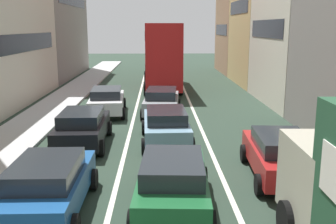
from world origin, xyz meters
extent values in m
cube|color=#B1B1B1|center=(-6.70, 20.00, 0.07)|extent=(2.60, 64.00, 0.14)
cube|color=silver|center=(-1.70, 20.00, 0.01)|extent=(0.16, 60.00, 0.01)
cube|color=silver|center=(1.70, 20.00, 0.01)|extent=(0.16, 60.00, 0.01)
cube|color=black|center=(-8.48, 22.00, 3.87)|extent=(0.02, 11.73, 1.10)
cube|color=gray|center=(-12.00, 36.67, 6.66)|extent=(7.00, 14.57, 13.32)
cube|color=black|center=(-8.48, 36.67, 7.32)|extent=(0.02, 11.73, 1.10)
cube|color=#9E7556|center=(9.90, 39.60, 4.09)|extent=(7.00, 8.70, 8.19)
cube|color=black|center=(6.38, 39.60, 4.50)|extent=(0.02, 7.04, 1.10)
cube|color=tan|center=(9.90, 30.80, 5.84)|extent=(7.00, 8.70, 11.69)
cube|color=black|center=(6.38, 30.80, 6.43)|extent=(0.02, 7.04, 1.10)
cube|color=beige|center=(9.90, 22.00, 4.28)|extent=(7.00, 8.70, 8.56)
cube|color=black|center=(6.38, 22.00, 4.71)|extent=(0.02, 7.04, 1.10)
cube|color=black|center=(3.80, 6.38, 1.81)|extent=(2.02, 0.08, 0.70)
cylinder|color=black|center=(2.57, 5.28, 0.48)|extent=(0.32, 0.97, 0.96)
cube|color=#19592D|center=(-0.01, 7.04, 0.67)|extent=(2.03, 4.39, 0.70)
cube|color=#1E2328|center=(-0.02, 6.84, 1.23)|extent=(1.71, 2.49, 0.52)
cylinder|color=black|center=(-0.85, 8.55, 0.32)|extent=(0.25, 0.65, 0.64)
cylinder|color=black|center=(0.99, 8.45, 0.32)|extent=(0.25, 0.65, 0.64)
cylinder|color=black|center=(-1.01, 5.63, 0.32)|extent=(0.25, 0.65, 0.64)
cylinder|color=black|center=(0.83, 5.53, 0.32)|extent=(0.25, 0.65, 0.64)
cube|color=#194C8C|center=(-3.28, 6.89, 0.67)|extent=(1.82, 4.31, 0.70)
cube|color=#1E2328|center=(-3.28, 6.69, 1.23)|extent=(1.60, 2.42, 0.52)
cylinder|color=black|center=(-4.20, 8.35, 0.32)|extent=(0.22, 0.64, 0.64)
cylinder|color=black|center=(-2.36, 8.36, 0.32)|extent=(0.22, 0.64, 0.64)
cube|color=#759EB7|center=(-0.06, 13.19, 0.67)|extent=(1.94, 4.36, 0.70)
cube|color=#1E2328|center=(-0.05, 12.99, 1.23)|extent=(1.66, 2.46, 0.52)
cylinder|color=black|center=(-1.03, 14.62, 0.32)|extent=(0.24, 0.65, 0.64)
cylinder|color=black|center=(0.81, 14.68, 0.32)|extent=(0.24, 0.65, 0.64)
cylinder|color=black|center=(-0.93, 11.70, 0.32)|extent=(0.24, 0.65, 0.64)
cylinder|color=black|center=(0.91, 11.76, 0.32)|extent=(0.24, 0.65, 0.64)
cube|color=black|center=(-3.51, 12.96, 0.67)|extent=(1.88, 4.33, 0.70)
cube|color=#1E2328|center=(-3.50, 12.76, 1.23)|extent=(1.63, 2.44, 0.52)
cylinder|color=black|center=(-4.45, 14.40, 0.32)|extent=(0.23, 0.64, 0.64)
cylinder|color=black|center=(-2.61, 14.44, 0.32)|extent=(0.23, 0.64, 0.64)
cylinder|color=black|center=(-4.40, 11.48, 0.32)|extent=(0.23, 0.64, 0.64)
cylinder|color=black|center=(-2.56, 11.51, 0.32)|extent=(0.23, 0.64, 0.64)
cube|color=gray|center=(-0.17, 18.67, 0.67)|extent=(2.09, 4.41, 0.70)
cube|color=#1E2328|center=(-0.19, 18.47, 1.23)|extent=(1.74, 2.51, 0.52)
cylinder|color=black|center=(-0.99, 20.19, 0.32)|extent=(0.26, 0.65, 0.64)
cylinder|color=black|center=(0.85, 20.07, 0.32)|extent=(0.26, 0.65, 0.64)
cylinder|color=black|center=(-1.19, 17.28, 0.32)|extent=(0.26, 0.65, 0.64)
cylinder|color=black|center=(0.65, 17.15, 0.32)|extent=(0.26, 0.65, 0.64)
cube|color=silver|center=(-3.25, 18.95, 0.67)|extent=(2.07, 4.41, 0.70)
cube|color=#1E2328|center=(-3.24, 18.75, 1.23)|extent=(1.73, 2.50, 0.52)
cylinder|color=black|center=(-4.27, 20.35, 0.32)|extent=(0.26, 0.65, 0.64)
cylinder|color=black|center=(-2.43, 20.46, 0.32)|extent=(0.26, 0.65, 0.64)
cylinder|color=black|center=(-4.08, 17.43, 0.32)|extent=(0.26, 0.65, 0.64)
cylinder|color=black|center=(-2.24, 17.55, 0.32)|extent=(0.26, 0.65, 0.64)
cube|color=#A51E1E|center=(3.57, 9.21, 0.67)|extent=(2.07, 4.41, 0.70)
cube|color=#1E2328|center=(3.56, 9.01, 1.23)|extent=(1.73, 2.50, 0.52)
cylinder|color=black|center=(2.74, 10.72, 0.32)|extent=(0.26, 0.65, 0.64)
cylinder|color=black|center=(4.58, 10.61, 0.32)|extent=(0.26, 0.65, 0.64)
cylinder|color=black|center=(2.56, 7.81, 0.32)|extent=(0.26, 0.65, 0.64)
cylinder|color=black|center=(4.39, 7.69, 0.32)|extent=(0.26, 0.65, 0.64)
cube|color=#B21919|center=(-0.08, 28.17, 1.70)|extent=(2.77, 10.56, 2.40)
cube|color=black|center=(-0.08, 28.17, 2.06)|extent=(2.79, 9.93, 0.70)
cube|color=#B21919|center=(-0.08, 28.17, 3.98)|extent=(2.77, 10.56, 2.16)
cube|color=black|center=(-0.08, 28.17, 4.22)|extent=(2.79, 9.93, 0.64)
cylinder|color=black|center=(-1.43, 31.91, 0.50)|extent=(0.33, 1.01, 1.00)
cylinder|color=black|center=(1.07, 31.98, 0.50)|extent=(0.33, 1.01, 1.00)
cylinder|color=black|center=(-1.25, 24.98, 0.50)|extent=(0.33, 1.01, 1.00)
cylinder|color=black|center=(1.25, 25.05, 0.50)|extent=(0.33, 1.01, 1.00)
camera|label=1|loc=(-0.40, -2.90, 4.84)|focal=42.09mm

